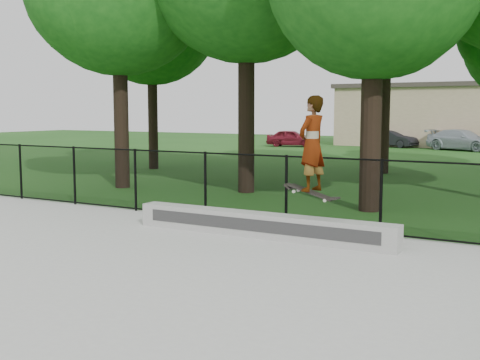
{
  "coord_description": "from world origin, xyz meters",
  "views": [
    {
      "loc": [
        7.27,
        -5.33,
        2.47
      ],
      "look_at": [
        1.86,
        4.2,
        1.2
      ],
      "focal_mm": 45.0,
      "sensor_mm": 36.0,
      "label": 1
    }
  ],
  "objects_px": {
    "car_c": "(462,140)",
    "car_a": "(291,138)",
    "grind_ledge": "(260,225)",
    "skater_airborne": "(312,145)",
    "car_b": "(392,139)"
  },
  "relations": [
    {
      "from": "grind_ledge",
      "to": "skater_airborne",
      "type": "xyz_separation_m",
      "value": [
        1.08,
        -0.08,
        1.56
      ]
    },
    {
      "from": "grind_ledge",
      "to": "car_c",
      "type": "height_order",
      "value": "car_c"
    },
    {
      "from": "grind_ledge",
      "to": "skater_airborne",
      "type": "relative_size",
      "value": 2.82
    },
    {
      "from": "grind_ledge",
      "to": "car_c",
      "type": "relative_size",
      "value": 1.31
    },
    {
      "from": "grind_ledge",
      "to": "car_b",
      "type": "bearing_deg",
      "value": 100.89
    },
    {
      "from": "car_c",
      "to": "car_a",
      "type": "bearing_deg",
      "value": 118.36
    },
    {
      "from": "grind_ledge",
      "to": "car_c",
      "type": "bearing_deg",
      "value": 92.21
    },
    {
      "from": "grind_ledge",
      "to": "skater_airborne",
      "type": "height_order",
      "value": "skater_airborne"
    },
    {
      "from": "skater_airborne",
      "to": "car_b",
      "type": "bearing_deg",
      "value": 102.81
    },
    {
      "from": "car_b",
      "to": "skater_airborne",
      "type": "bearing_deg",
      "value": -149.28
    },
    {
      "from": "car_b",
      "to": "car_a",
      "type": "bearing_deg",
      "value": 131.64
    },
    {
      "from": "grind_ledge",
      "to": "car_a",
      "type": "xyz_separation_m",
      "value": [
        -12.03,
        27.56,
        0.29
      ]
    },
    {
      "from": "car_c",
      "to": "car_b",
      "type": "bearing_deg",
      "value": 95.63
    },
    {
      "from": "grind_ledge",
      "to": "skater_airborne",
      "type": "bearing_deg",
      "value": -4.24
    },
    {
      "from": "car_a",
      "to": "car_b",
      "type": "distance_m",
      "value": 6.78
    }
  ]
}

